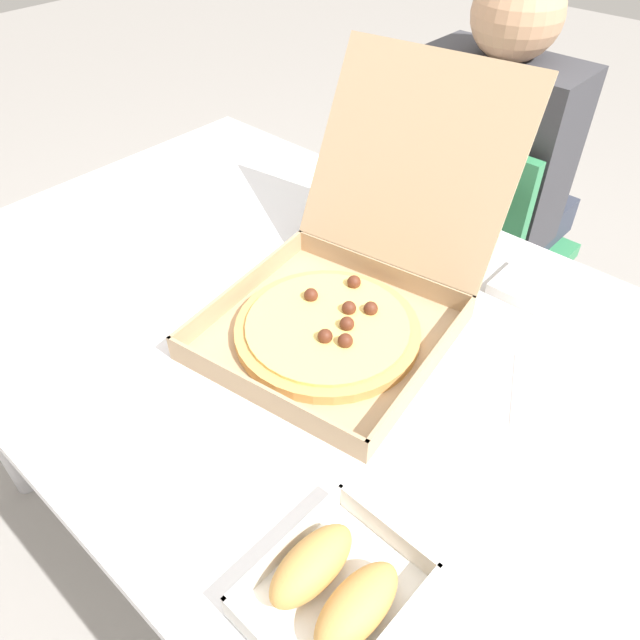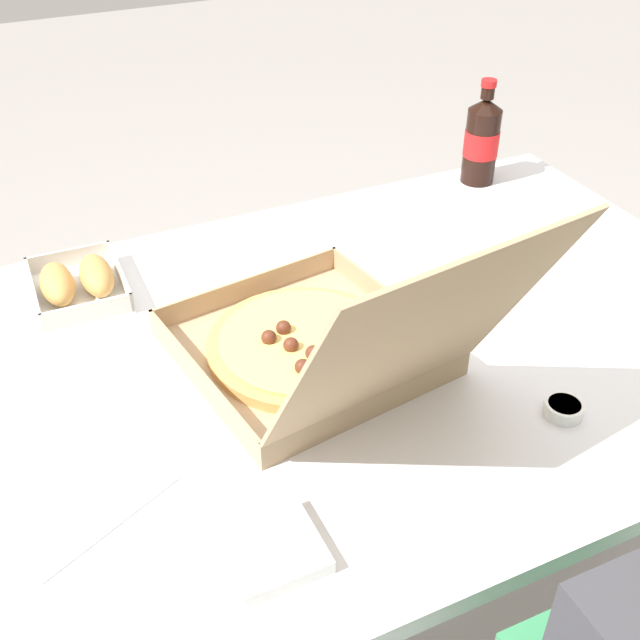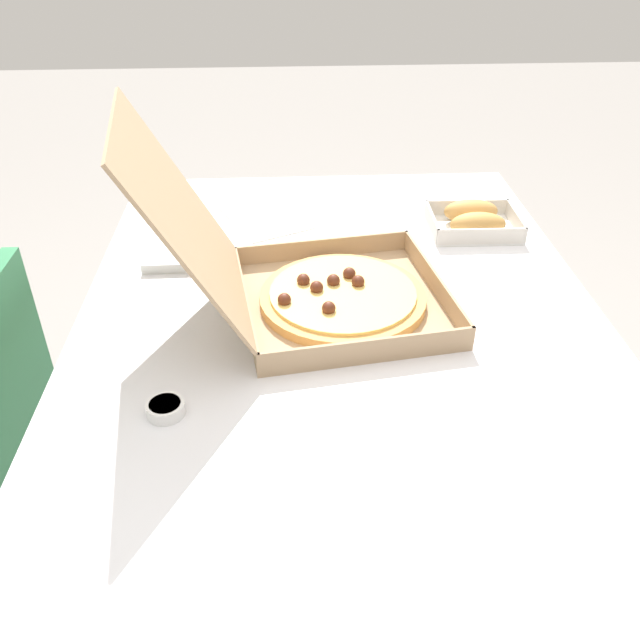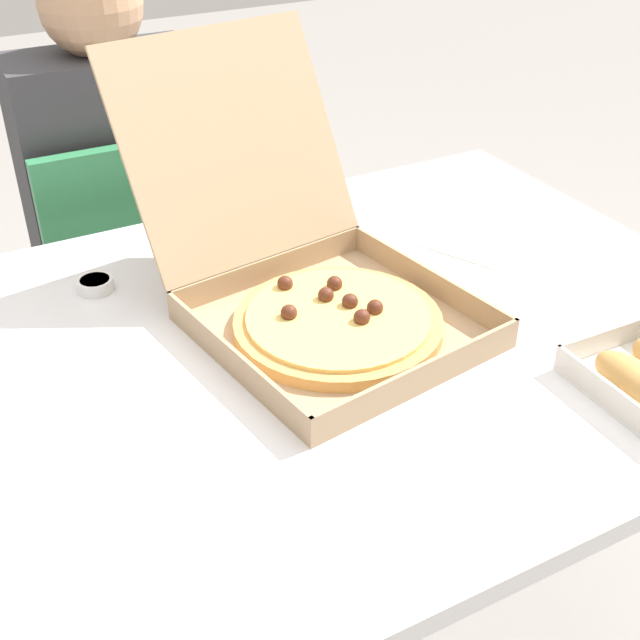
{
  "view_description": "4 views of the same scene",
  "coord_description": "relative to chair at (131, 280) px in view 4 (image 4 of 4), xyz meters",
  "views": [
    {
      "loc": [
        0.55,
        -0.54,
        1.4
      ],
      "look_at": [
        0.06,
        0.0,
        0.75
      ],
      "focal_mm": 33.71,
      "sensor_mm": 36.0,
      "label": 1
    },
    {
      "loc": [
        0.46,
        0.87,
        1.48
      ],
      "look_at": [
        0.05,
        -0.02,
        0.77
      ],
      "focal_mm": 43.65,
      "sensor_mm": 36.0,
      "label": 2
    },
    {
      "loc": [
        -0.92,
        0.09,
        1.38
      ],
      "look_at": [
        0.02,
        0.04,
        0.74
      ],
      "focal_mm": 36.95,
      "sensor_mm": 36.0,
      "label": 3
    },
    {
      "loc": [
        -0.4,
        -0.86,
        1.39
      ],
      "look_at": [
        0.04,
        -0.03,
        0.78
      ],
      "focal_mm": 46.12,
      "sensor_mm": 36.0,
      "label": 4
    }
  ],
  "objects": [
    {
      "name": "dining_table",
      "position": [
        0.04,
        -0.7,
        0.18
      ],
      "size": [
        1.4,
        0.94,
        0.73
      ],
      "color": "white",
      "rests_on": "ground_plane"
    },
    {
      "name": "chair",
      "position": [
        0.0,
        0.0,
        0.0
      ],
      "size": [
        0.4,
        0.4,
        0.83
      ],
      "color": "#338451",
      "rests_on": "ground_plane"
    },
    {
      "name": "diner_person",
      "position": [
        0.0,
        0.06,
        0.21
      ],
      "size": [
        0.36,
        0.41,
        1.15
      ],
      "color": "#333847",
      "rests_on": "ground_plane"
    },
    {
      "name": "pizza_box_open",
      "position": [
        0.11,
        -0.66,
        0.3
      ],
      "size": [
        0.43,
        0.58,
        0.36
      ],
      "color": "tan",
      "rests_on": "dining_table"
    },
    {
      "name": "paper_menu",
      "position": [
        0.5,
        -0.56,
        0.25
      ],
      "size": [
        0.25,
        0.23,
        0.0
      ],
      "primitive_type": "cube",
      "rotation": [
        0.0,
        0.0,
        0.44
      ],
      "color": "white",
      "rests_on": "dining_table"
    },
    {
      "name": "napkin_pile",
      "position": [
        0.31,
        -0.38,
        0.26
      ],
      "size": [
        0.11,
        0.11,
        0.02
      ],
      "primitive_type": "cube",
      "rotation": [
        0.0,
        0.0,
        0.01
      ],
      "color": "white",
      "rests_on": "dining_table"
    },
    {
      "name": "dipping_sauce_cup",
      "position": [
        -0.16,
        -0.43,
        0.26
      ],
      "size": [
        0.06,
        0.06,
        0.02
      ],
      "color": "white",
      "rests_on": "dining_table"
    }
  ]
}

